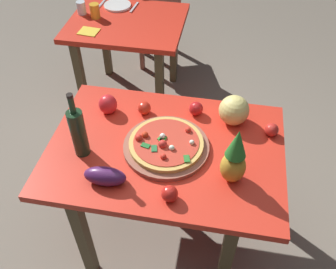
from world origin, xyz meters
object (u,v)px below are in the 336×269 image
drinking_glass_juice (95,11)px  dinner_plate (117,5)px  tomato_beside_pepper (272,130)px  napkin_folded (89,31)px  pizza (166,143)px  knife_utensil (134,7)px  tomato_near_board (169,194)px  fork_utensil (101,4)px  display_table (166,159)px  tomato_by_bottle (196,109)px  pineapple_left (234,159)px  melon (234,110)px  wine_bottle (78,132)px  bell_pepper (108,104)px  dining_chair (157,17)px  background_table (128,35)px  tomato_at_corner (144,108)px  drinking_glass_water (81,8)px  pizza_board (166,147)px  eggplant (105,176)px

drinking_glass_juice → dinner_plate: 0.25m
tomato_beside_pepper → napkin_folded: (-1.29, 0.85, -0.03)m
pizza → drinking_glass_juice: size_ratio=3.43×
knife_utensil → tomato_near_board: bearing=-65.6°
tomato_near_board → fork_utensil: (-0.89, 1.78, -0.03)m
display_table → tomato_by_bottle: bearing=66.8°
pineapple_left → napkin_folded: pineapple_left is taller
knife_utensil → display_table: bearing=-64.5°
drinking_glass_juice → knife_utensil: size_ratio=0.61×
tomato_near_board → melon: bearing=66.3°
pizza → napkin_folded: size_ratio=2.68×
knife_utensil → fork_utensil: bearing=-174.4°
wine_bottle → melon: wine_bottle is taller
melon → bell_pepper: (-0.69, -0.04, -0.03)m
tomato_near_board → napkin_folded: 1.59m
dining_chair → tomato_beside_pepper: (0.96, -1.67, 0.30)m
napkin_folded → background_table: bearing=44.0°
tomato_at_corner → napkin_folded: tomato_at_corner is taller
display_table → tomato_beside_pepper: size_ratio=16.93×
drinking_glass_water → tomato_at_corner: bearing=-55.0°
dining_chair → drinking_glass_juice: bearing=39.7°
pizza_board → fork_utensil: 1.69m
pizza_board → wine_bottle: 0.44m
tomato_near_board → tomato_by_bottle: (0.04, 0.59, 0.00)m
tomato_at_corner → knife_utensil: 1.29m
drinking_glass_juice → tomato_by_bottle: bearing=-47.2°
display_table → drinking_glass_water: 1.59m
tomato_near_board → napkin_folded: size_ratio=0.55×
display_table → drinking_glass_water: size_ratio=12.21×
dining_chair → drinking_glass_water: 0.80m
background_table → tomato_at_corner: tomato_at_corner is taller
pizza_board → background_table: bearing=113.3°
bell_pepper → pizza_board: bearing=-31.0°
fork_utensil → drinking_glass_juice: bearing=-77.7°
pineapple_left → drinking_glass_water: (-1.25, 1.44, -0.09)m
wine_bottle → napkin_folded: wine_bottle is taller
dinner_plate → tomato_at_corner: bearing=-67.7°
wine_bottle → eggplant: (0.17, -0.16, -0.10)m
pizza → wine_bottle: (-0.41, -0.10, 0.10)m
knife_utensil → eggplant: bearing=-74.7°
bell_pepper → eggplant: (0.13, -0.49, -0.01)m
eggplant → dinner_plate: 1.80m
tomato_near_board → fork_utensil: bearing=116.5°
dining_chair → melon: melon is taller
drinking_glass_juice → dinner_plate: size_ratio=0.50×
drinking_glass_juice → napkin_folded: (0.02, -0.22, -0.05)m
bell_pepper → knife_utensil: (-0.17, 1.26, -0.05)m
pizza_board → melon: 0.42m
tomato_near_board → pineapple_left: bearing=32.2°
bell_pepper → tomato_at_corner: 0.20m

